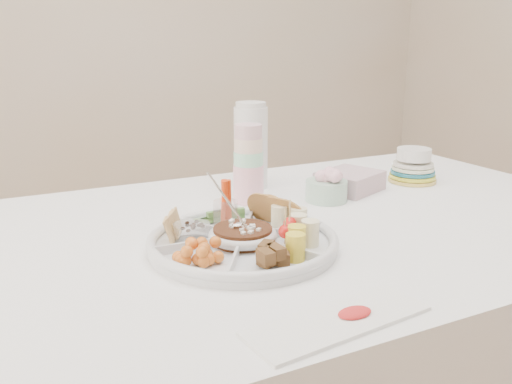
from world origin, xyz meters
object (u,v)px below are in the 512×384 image
party_tray (243,239)px  plate_stack (413,167)px  thermos (251,144)px  dining_table (322,354)px

party_tray → plate_stack: (0.69, 0.26, 0.02)m
thermos → plate_stack: (0.46, -0.16, -0.08)m
party_tray → plate_stack: bearing=21.1°
dining_table → thermos: thermos is taller
party_tray → thermos: thermos is taller
dining_table → party_tray: size_ratio=4.00×
dining_table → plate_stack: bearing=21.5°
thermos → plate_stack: thermos is taller
dining_table → party_tray: 0.50m
thermos → party_tray: bearing=-118.0°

